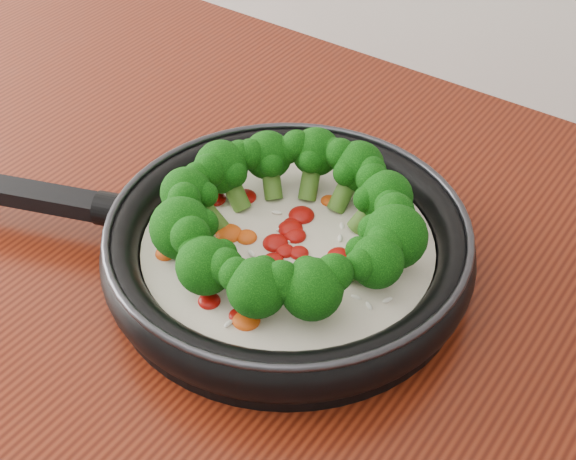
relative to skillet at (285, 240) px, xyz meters
The scene contains 1 object.
skillet is the anchor object (origin of this frame).
Camera 1 is at (0.22, 0.65, 1.43)m, focal length 51.10 mm.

